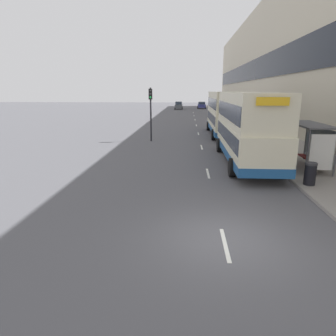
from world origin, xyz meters
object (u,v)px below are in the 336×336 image
bus_shelter (313,138)px  double_decker_bus_ahead (224,112)px  car_1 (179,105)px  litter_bin (310,174)px  traffic_light_far_kerb (151,105)px  double_decker_bus_near (247,126)px  pedestrian_1 (280,145)px  car_0 (202,105)px

bus_shelter → double_decker_bus_ahead: 14.26m
car_1 → litter_bin: bearing=97.4°
litter_bin → traffic_light_far_kerb: 15.75m
double_decker_bus_near → pedestrian_1: bearing=20.0°
car_0 → litter_bin: 64.02m
bus_shelter → traffic_light_far_kerb: (-10.17, 9.61, 1.27)m
bus_shelter → double_decker_bus_ahead: (-3.31, 13.86, 0.41)m
car_0 → car_1: size_ratio=0.93×
pedestrian_1 → litter_bin: bearing=-92.6°
double_decker_bus_ahead → pedestrian_1: (2.34, -11.35, -1.30)m
traffic_light_far_kerb → car_0: bearing=82.5°
car_0 → traffic_light_far_kerb: bearing=-97.5°
litter_bin → car_0: bearing=92.0°
double_decker_bus_ahead → car_1: double_decker_bus_ahead is taller
pedestrian_1 → car_1: bearing=98.4°
bus_shelter → litter_bin: size_ratio=4.00×
double_decker_bus_ahead → car_0: double_decker_bus_ahead is taller
double_decker_bus_near → double_decker_bus_ahead: size_ratio=0.96×
car_0 → car_1: 6.46m
pedestrian_1 → litter_bin: 5.64m
bus_shelter → car_1: size_ratio=1.03×
bus_shelter → car_1: (-9.17, 57.89, -0.98)m
double_decker_bus_ahead → car_1: size_ratio=2.63×
double_decker_bus_near → pedestrian_1: size_ratio=6.23×
bus_shelter → car_0: (-3.44, 60.87, -1.04)m
traffic_light_far_kerb → double_decker_bus_near: bearing=-49.1°
car_1 → pedestrian_1: size_ratio=2.47×
bus_shelter → double_decker_bus_ahead: bearing=103.4°
double_decker_bus_near → car_0: double_decker_bus_near is taller
pedestrian_1 → car_0: bearing=92.4°
car_1 → double_decker_bus_ahead: bearing=97.6°
bus_shelter → litter_bin: (-1.22, -3.11, -1.21)m
litter_bin → traffic_light_far_kerb: traffic_light_far_kerb is taller
car_0 → litter_bin: (2.21, -63.98, -0.17)m
car_1 → traffic_light_far_kerb: size_ratio=0.88×
double_decker_bus_ahead → traffic_light_far_kerb: bearing=-148.2°
car_1 → pedestrian_1: bearing=98.4°
traffic_light_far_kerb → pedestrian_1: bearing=-37.6°
double_decker_bus_ahead → bus_shelter: bearing=-76.6°
double_decker_bus_ahead → traffic_light_far_kerb: (-6.86, -4.25, 0.86)m
bus_shelter → car_0: size_ratio=1.10×
double_decker_bus_ahead → pedestrian_1: 11.66m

